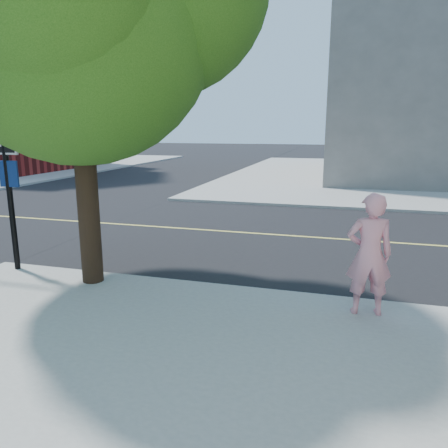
% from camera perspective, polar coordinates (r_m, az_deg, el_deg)
% --- Properties ---
extents(ground, '(140.00, 140.00, 0.00)m').
position_cam_1_polar(ground, '(10.09, -22.60, -5.76)').
color(ground, black).
rests_on(ground, ground).
extents(road_ew, '(140.00, 9.00, 0.01)m').
position_cam_1_polar(road_ew, '(13.74, -11.01, -0.23)').
color(road_ew, black).
rests_on(road_ew, ground).
extents(man_on_phone, '(0.77, 0.57, 1.94)m').
position_cam_1_polar(man_on_phone, '(7.09, 18.59, -3.83)').
color(man_on_phone, pink).
rests_on(man_on_phone, sidewalk_se).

